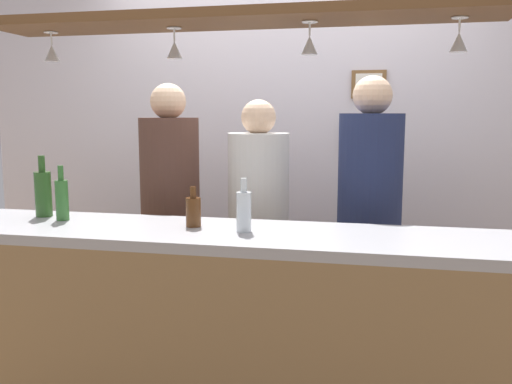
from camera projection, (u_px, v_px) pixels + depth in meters
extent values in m
cube|color=silver|center=(287.00, 151.00, 3.72)|extent=(4.40, 0.06, 2.60)
cube|color=#99999E|center=(234.00, 236.00, 2.36)|extent=(2.70, 0.55, 0.04)
cube|color=olive|center=(219.00, 378.00, 2.18)|extent=(2.65, 0.04, 1.00)
cube|color=brown|center=(236.00, 19.00, 2.28)|extent=(2.20, 0.36, 0.04)
cylinder|color=silver|center=(51.00, 33.00, 2.50)|extent=(0.06, 0.06, 0.00)
cylinder|color=silver|center=(51.00, 39.00, 2.51)|extent=(0.01, 0.01, 0.06)
cone|color=silver|center=(52.00, 53.00, 2.51)|extent=(0.07, 0.07, 0.08)
cylinder|color=silver|center=(174.00, 28.00, 2.38)|extent=(0.06, 0.06, 0.00)
cylinder|color=silver|center=(174.00, 35.00, 2.38)|extent=(0.01, 0.01, 0.06)
cone|color=silver|center=(175.00, 50.00, 2.39)|extent=(0.07, 0.07, 0.08)
cylinder|color=silver|center=(310.00, 22.00, 2.21)|extent=(0.06, 0.06, 0.00)
cylinder|color=silver|center=(310.00, 29.00, 2.22)|extent=(0.01, 0.01, 0.06)
cone|color=silver|center=(309.00, 45.00, 2.23)|extent=(0.07, 0.07, 0.08)
cylinder|color=silver|center=(460.00, 18.00, 2.12)|extent=(0.06, 0.06, 0.00)
cylinder|color=silver|center=(460.00, 25.00, 2.12)|extent=(0.01, 0.01, 0.06)
cone|color=silver|center=(459.00, 42.00, 2.13)|extent=(0.07, 0.07, 0.08)
cube|color=#2D334C|center=(173.00, 307.00, 3.25)|extent=(0.17, 0.18, 0.82)
cylinder|color=brown|center=(170.00, 180.00, 3.14)|extent=(0.34, 0.34, 0.71)
sphere|color=beige|center=(168.00, 101.00, 3.07)|extent=(0.20, 0.20, 0.20)
cube|color=#2D334C|center=(258.00, 318.00, 3.14)|extent=(0.17, 0.18, 0.77)
cylinder|color=white|center=(259.00, 194.00, 3.04)|extent=(0.34, 0.34, 0.67)
sphere|color=beige|center=(259.00, 117.00, 2.98)|extent=(0.19, 0.19, 0.19)
cube|color=#2D334C|center=(366.00, 321.00, 3.01)|extent=(0.17, 0.18, 0.83)
cylinder|color=navy|center=(370.00, 182.00, 2.90)|extent=(0.34, 0.34, 0.72)
sphere|color=beige|center=(373.00, 95.00, 2.84)|extent=(0.21, 0.21, 0.21)
cylinder|color=#336B2D|center=(62.00, 200.00, 2.58)|extent=(0.06, 0.06, 0.19)
cylinder|color=#336B2D|center=(61.00, 173.00, 2.56)|extent=(0.03, 0.03, 0.07)
cylinder|color=#2D5623|center=(43.00, 194.00, 2.67)|extent=(0.08, 0.08, 0.22)
cylinder|color=#2D5623|center=(42.00, 164.00, 2.65)|extent=(0.03, 0.03, 0.08)
cylinder|color=silver|center=(244.00, 212.00, 2.33)|extent=(0.06, 0.06, 0.17)
cylinder|color=silver|center=(244.00, 185.00, 2.31)|extent=(0.03, 0.03, 0.06)
cylinder|color=#512D14|center=(193.00, 212.00, 2.43)|extent=(0.07, 0.07, 0.13)
cylinder|color=#512D14|center=(193.00, 192.00, 2.42)|extent=(0.03, 0.03, 0.05)
cube|color=brown|center=(369.00, 84.00, 3.51)|extent=(0.22, 0.02, 0.18)
cube|color=white|center=(369.00, 84.00, 3.49)|extent=(0.17, 0.01, 0.14)
cube|color=black|center=(364.00, 136.00, 3.56)|extent=(0.30, 0.02, 0.18)
cube|color=white|center=(364.00, 136.00, 3.55)|extent=(0.23, 0.01, 0.14)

